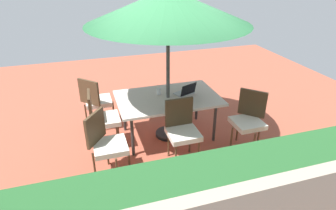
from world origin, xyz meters
TOP-DOWN VIEW (x-y plane):
  - ground_plane at (0.00, 0.00)m, footprint 10.00×10.00m
  - dining_table at (0.00, 0.00)m, footprint 1.72×1.09m
  - patio_umbrella at (0.00, 0.00)m, footprint 2.49×2.49m
  - chair_southeast at (1.16, -0.71)m, footprint 0.59×0.59m
  - chair_north at (-0.00, 0.71)m, footprint 0.46×0.46m
  - chair_east at (1.13, -0.02)m, footprint 0.47×0.46m
  - chair_northeast at (1.14, 0.74)m, footprint 0.58×0.58m
  - chair_northwest at (-1.13, 0.73)m, footprint 0.59×0.59m
  - laptop at (-0.32, -0.02)m, footprint 0.39×0.35m
  - cup at (0.12, -0.15)m, footprint 0.07×0.07m

SIDE VIEW (x-z plane):
  - ground_plane at x=0.00m, z-range -0.02..0.00m
  - chair_southeast at x=1.16m, z-range 0.06..1.04m
  - chair_north at x=0.00m, z-range 0.06..1.04m
  - chair_east at x=1.13m, z-range 0.06..1.04m
  - chair_northeast at x=1.14m, z-range 0.06..1.04m
  - chair_northwest at x=-1.13m, z-range 0.06..1.04m
  - dining_table at x=0.00m, z-range 0.33..1.08m
  - laptop at x=-0.32m, z-range 0.70..0.91m
  - cup at x=0.12m, z-range 0.76..0.86m
  - patio_umbrella at x=0.00m, z-range 0.97..3.44m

